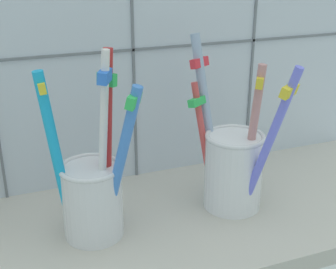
% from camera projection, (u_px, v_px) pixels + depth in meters
% --- Properties ---
extents(counter_slab, '(0.64, 0.22, 0.02)m').
position_uv_depth(counter_slab, '(167.00, 226.00, 0.51)').
color(counter_slab, '#BCB7AD').
rests_on(counter_slab, ground).
extents(tile_wall_back, '(0.64, 0.02, 0.45)m').
position_uv_depth(tile_wall_back, '(129.00, 12.00, 0.53)').
color(tile_wall_back, silver).
rests_on(tile_wall_back, ground).
extents(toothbrush_cup_left, '(0.09, 0.07, 0.19)m').
position_uv_depth(toothbrush_cup_left, '(94.00, 192.00, 0.46)').
color(toothbrush_cup_left, silver).
rests_on(toothbrush_cup_left, counter_slab).
extents(toothbrush_cup_right, '(0.08, 0.12, 0.19)m').
position_uv_depth(toothbrush_cup_right, '(235.00, 165.00, 0.51)').
color(toothbrush_cup_right, white).
rests_on(toothbrush_cup_right, counter_slab).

